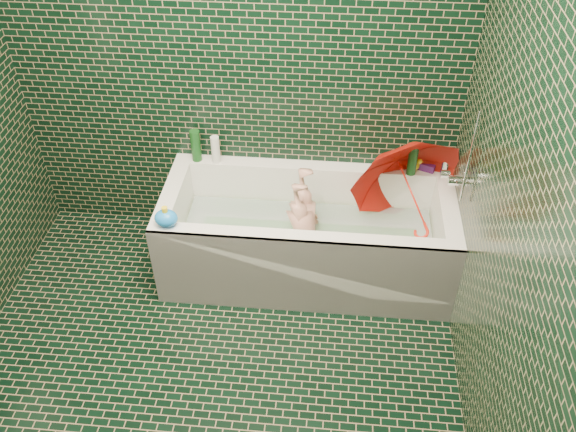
# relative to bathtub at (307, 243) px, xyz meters

# --- Properties ---
(floor) EXTENTS (2.80, 2.80, 0.00)m
(floor) POSITION_rel_bathtub_xyz_m (-0.45, -1.01, -0.21)
(floor) COLOR black
(floor) RESTS_ON ground
(wall_back) EXTENTS (2.80, 0.00, 2.80)m
(wall_back) POSITION_rel_bathtub_xyz_m (-0.45, 0.39, 1.04)
(wall_back) COLOR black
(wall_back) RESTS_ON floor
(wall_right) EXTENTS (0.00, 2.80, 2.80)m
(wall_right) POSITION_rel_bathtub_xyz_m (0.85, -1.01, 1.04)
(wall_right) COLOR black
(wall_right) RESTS_ON floor
(bathtub) EXTENTS (1.70, 0.75, 0.55)m
(bathtub) POSITION_rel_bathtub_xyz_m (0.00, 0.00, 0.00)
(bathtub) COLOR white
(bathtub) RESTS_ON floor
(bath_mat) EXTENTS (1.35, 0.47, 0.01)m
(bath_mat) POSITION_rel_bathtub_xyz_m (0.00, 0.02, -0.06)
(bath_mat) COLOR green
(bath_mat) RESTS_ON bathtub
(water) EXTENTS (1.48, 0.53, 0.00)m
(water) POSITION_rel_bathtub_xyz_m (0.00, 0.02, 0.09)
(water) COLOR silver
(water) RESTS_ON bathtub
(faucet) EXTENTS (0.18, 0.19, 0.55)m
(faucet) POSITION_rel_bathtub_xyz_m (0.81, 0.01, 0.56)
(faucet) COLOR silver
(faucet) RESTS_ON wall_right
(child) EXTENTS (0.86, 0.47, 0.26)m
(child) POSITION_rel_bathtub_xyz_m (-0.01, -0.02, 0.10)
(child) COLOR tan
(child) RESTS_ON bathtub
(umbrella) EXTENTS (0.95, 0.93, 0.93)m
(umbrella) POSITION_rel_bathtub_xyz_m (0.59, 0.09, 0.35)
(umbrella) COLOR red
(umbrella) RESTS_ON bathtub
(soap_bottle_a) EXTENTS (0.11, 0.11, 0.25)m
(soap_bottle_a) POSITION_rel_bathtub_xyz_m (0.80, 0.36, 0.34)
(soap_bottle_a) COLOR white
(soap_bottle_a) RESTS_ON bathtub
(soap_bottle_b) EXTENTS (0.12, 0.13, 0.21)m
(soap_bottle_b) POSITION_rel_bathtub_xyz_m (0.69, 0.33, 0.34)
(soap_bottle_b) COLOR #4F1C6B
(soap_bottle_b) RESTS_ON bathtub
(soap_bottle_c) EXTENTS (0.13, 0.13, 0.15)m
(soap_bottle_c) POSITION_rel_bathtub_xyz_m (0.63, 0.36, 0.34)
(soap_bottle_c) COLOR #144718
(soap_bottle_c) RESTS_ON bathtub
(bottle_right_tall) EXTENTS (0.07, 0.07, 0.21)m
(bottle_right_tall) POSITION_rel_bathtub_xyz_m (0.60, 0.31, 0.44)
(bottle_right_tall) COLOR #144718
(bottle_right_tall) RESTS_ON bathtub
(bottle_right_pump) EXTENTS (0.05, 0.05, 0.17)m
(bottle_right_pump) POSITION_rel_bathtub_xyz_m (0.80, 0.34, 0.42)
(bottle_right_pump) COLOR silver
(bottle_right_pump) RESTS_ON bathtub
(bottle_left_tall) EXTENTS (0.06, 0.06, 0.21)m
(bottle_left_tall) POSITION_rel_bathtub_xyz_m (-0.71, 0.34, 0.44)
(bottle_left_tall) COLOR #144718
(bottle_left_tall) RESTS_ON bathtub
(bottle_left_short) EXTENTS (0.06, 0.06, 0.18)m
(bottle_left_short) POSITION_rel_bathtub_xyz_m (-0.59, 0.32, 0.43)
(bottle_left_short) COLOR white
(bottle_left_short) RESTS_ON bathtub
(rubber_duck) EXTENTS (0.10, 0.07, 0.08)m
(rubber_duck) POSITION_rel_bathtub_xyz_m (0.62, 0.35, 0.38)
(rubber_duck) COLOR yellow
(rubber_duck) RESTS_ON bathtub
(bath_toy) EXTENTS (0.15, 0.13, 0.12)m
(bath_toy) POSITION_rel_bathtub_xyz_m (-0.75, -0.29, 0.39)
(bath_toy) COLOR #1B82F3
(bath_toy) RESTS_ON bathtub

